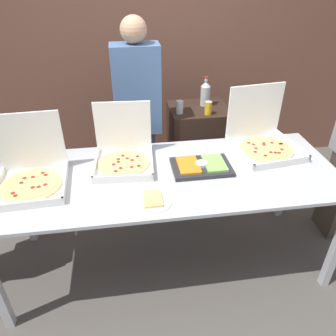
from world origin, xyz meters
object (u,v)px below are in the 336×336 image
object	(u,v)px
pizza_box_near_left	(263,139)
pizza_box_far_left	(31,174)
paper_plate_front_left	(153,199)
soda_can_silver	(180,107)
soda_bottle	(205,93)
veggie_tray	(201,166)
pizza_box_near_right	(124,154)
person_guest_cap	(138,121)
soda_can_colored	(208,108)

from	to	relation	value
pizza_box_near_left	pizza_box_far_left	distance (m)	1.77
paper_plate_front_left	soda_can_silver	xyz separation A→B (m)	(0.38, 1.16, 0.14)
paper_plate_front_left	soda_bottle	size ratio (longest dim) A/B	0.90
veggie_tray	pizza_box_near_right	bearing A→B (deg)	163.55
veggie_tray	soda_can_silver	xyz separation A→B (m)	(-0.02, 0.83, 0.13)
pizza_box_near_left	person_guest_cap	size ratio (longest dim) A/B	0.30
pizza_box_near_right	person_guest_cap	xyz separation A→B (m)	(0.15, 0.56, 0.01)
soda_can_silver	soda_bottle	bearing A→B (deg)	30.25
pizza_box_near_right	veggie_tray	bearing A→B (deg)	-12.69
paper_plate_front_left	soda_bottle	xyz separation A→B (m)	(0.66, 1.32, 0.20)
paper_plate_front_left	pizza_box_near_right	bearing A→B (deg)	108.50
pizza_box_near_right	veggie_tray	distance (m)	0.59
pizza_box_near_right	soda_can_colored	bearing A→B (deg)	40.87
veggie_tray	soda_can_silver	size ratio (longest dim) A/B	3.49
pizza_box_near_left	soda_bottle	xyz separation A→B (m)	(-0.30, 0.76, 0.13)
soda_can_colored	veggie_tray	bearing A→B (deg)	-107.33
veggie_tray	person_guest_cap	world-z (taller)	person_guest_cap
pizza_box_far_left	veggie_tray	size ratio (longest dim) A/B	1.14
pizza_box_far_left	veggie_tray	distance (m)	1.19
soda_can_silver	person_guest_cap	xyz separation A→B (m)	(-0.39, -0.10, -0.07)
soda_can_silver	veggie_tray	bearing A→B (deg)	-88.89
pizza_box_far_left	soda_can_colored	xyz separation A→B (m)	(1.43, 0.79, 0.07)
pizza_box_near_left	pizza_box_far_left	bearing A→B (deg)	-179.67
veggie_tray	soda_can_colored	world-z (taller)	soda_can_colored
soda_can_colored	soda_can_silver	bearing A→B (deg)	167.22
paper_plate_front_left	veggie_tray	world-z (taller)	veggie_tray
pizza_box_near_right	person_guest_cap	world-z (taller)	person_guest_cap
veggie_tray	soda_can_silver	world-z (taller)	soda_can_silver
pizza_box_far_left	paper_plate_front_left	world-z (taller)	pizza_box_far_left
paper_plate_front_left	soda_bottle	bearing A→B (deg)	63.44
veggie_tray	pizza_box_far_left	bearing A→B (deg)	-179.15
pizza_box_near_left	veggie_tray	xyz separation A→B (m)	(-0.56, -0.23, -0.06)
pizza_box_far_left	person_guest_cap	size ratio (longest dim) A/B	0.27
paper_plate_front_left	person_guest_cap	size ratio (longest dim) A/B	0.14
pizza_box_near_right	soda_can_silver	size ratio (longest dim) A/B	3.80
veggie_tray	soda_bottle	bearing A→B (deg)	75.13
soda_bottle	soda_can_silver	xyz separation A→B (m)	(-0.28, -0.16, -0.06)
veggie_tray	soda_can_colored	size ratio (longest dim) A/B	3.49
pizza_box_near_left	person_guest_cap	distance (m)	1.09
paper_plate_front_left	veggie_tray	xyz separation A→B (m)	(0.40, 0.33, 0.01)
paper_plate_front_left	soda_can_silver	bearing A→B (deg)	71.82
pizza_box_near_left	soda_can_colored	size ratio (longest dim) A/B	4.48
pizza_box_near_right	soda_can_colored	world-z (taller)	pizza_box_near_right
soda_bottle	person_guest_cap	bearing A→B (deg)	-158.47
pizza_box_far_left	soda_can_colored	distance (m)	1.64
pizza_box_near_left	soda_can_silver	size ratio (longest dim) A/B	4.48
pizza_box_near_left	paper_plate_front_left	distance (m)	1.11
pizza_box_near_left	soda_can_colored	distance (m)	0.63
soda_can_colored	pizza_box_far_left	bearing A→B (deg)	-151.15
pizza_box_near_right	soda_can_silver	bearing A→B (deg)	54.42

